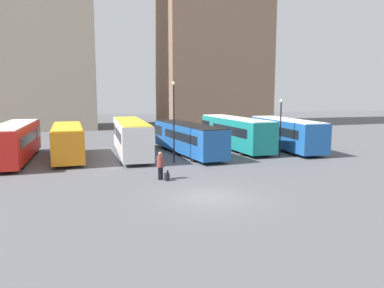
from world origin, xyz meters
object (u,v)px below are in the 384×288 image
(bus_2, at_px, (131,136))
(bus_5, at_px, (285,133))
(bus_1, at_px, (68,141))
(traveler, at_px, (160,163))
(suitcase, at_px, (167,177))
(lamp_post_1, at_px, (174,116))
(lamp_post_0, at_px, (281,123))
(bus_3, at_px, (187,137))
(bus_0, at_px, (15,141))
(bus_4, at_px, (235,132))

(bus_2, xyz_separation_m, bus_5, (15.13, -0.42, -0.06))
(bus_1, distance_m, traveler, 11.44)
(bus_5, relative_size, suitcase, 15.76)
(suitcase, height_order, lamp_post_1, lamp_post_1)
(bus_1, relative_size, lamp_post_0, 1.90)
(bus_5, distance_m, traveler, 17.20)
(bus_3, distance_m, traveler, 10.34)
(bus_0, xyz_separation_m, suitcase, (10.83, -10.12, -1.43))
(bus_5, bearing_deg, bus_4, 71.97)
(bus_4, height_order, suitcase, bus_4)
(bus_0, bearing_deg, bus_5, -90.40)
(bus_3, height_order, lamp_post_1, lamp_post_1)
(bus_0, bearing_deg, lamp_post_0, -100.67)
(bus_1, distance_m, bus_5, 20.50)
(lamp_post_0, height_order, lamp_post_1, lamp_post_1)
(bus_0, xyz_separation_m, bus_4, (19.95, 1.46, 0.04))
(bus_1, xyz_separation_m, bus_5, (20.50, 0.14, 0.10))
(bus_3, bearing_deg, bus_0, 80.13)
(bus_0, bearing_deg, bus_2, -88.12)
(lamp_post_0, bearing_deg, bus_2, 160.53)
(bus_5, xyz_separation_m, lamp_post_0, (-2.68, -3.98, 1.35))
(bus_3, distance_m, bus_4, 5.59)
(bus_2, distance_m, suitcase, 10.65)
(bus_3, xyz_separation_m, bus_5, (10.06, 0.21, 0.12))
(suitcase, bearing_deg, traveler, 28.94)
(bus_4, distance_m, traveler, 14.67)
(bus_3, bearing_deg, bus_2, 74.12)
(traveler, bearing_deg, suitcase, -151.06)
(lamp_post_0, bearing_deg, traveler, -153.72)
(bus_4, height_order, lamp_post_0, lamp_post_0)
(bus_0, distance_m, lamp_post_1, 13.38)
(bus_3, distance_m, lamp_post_0, 8.42)
(bus_2, distance_m, lamp_post_1, 5.74)
(bus_5, xyz_separation_m, traveler, (-14.21, -9.67, -0.56))
(bus_4, height_order, bus_5, bus_4)
(suitcase, xyz_separation_m, lamp_post_1, (1.74, 6.03, 3.51))
(bus_1, relative_size, bus_2, 0.82)
(lamp_post_0, bearing_deg, suitcase, -151.49)
(bus_3, bearing_deg, bus_4, -80.74)
(bus_2, height_order, suitcase, bus_2)
(bus_5, height_order, traveler, bus_5)
(bus_2, relative_size, lamp_post_1, 1.80)
(suitcase, distance_m, lamp_post_1, 7.20)
(bus_0, height_order, bus_4, bus_4)
(bus_4, bearing_deg, bus_3, 102.95)
(suitcase, bearing_deg, bus_5, -67.60)
(bus_0, height_order, bus_1, bus_0)
(bus_4, bearing_deg, lamp_post_1, 121.82)
(bus_2, bearing_deg, lamp_post_1, -146.02)
(bus_2, height_order, bus_5, bus_2)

